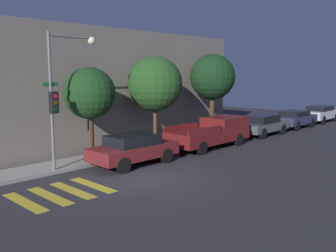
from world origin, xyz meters
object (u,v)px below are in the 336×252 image
at_px(sedan_far_end, 295,118).
at_px(tree_near_corner, 90,94).
at_px(traffic_light_pole, 62,86).
at_px(pickup_truck, 212,132).
at_px(tree_midblock, 155,84).
at_px(tree_far_end, 213,77).
at_px(sedan_tail_of_row, 320,113).
at_px(sedan_near_corner, 133,149).
at_px(sedan_middle, 262,124).

xyz_separation_m(sedan_far_end, tree_near_corner, (-17.59, 1.92, 2.54)).
relative_size(traffic_light_pole, pickup_truck, 1.07).
distance_m(pickup_truck, tree_midblock, 4.34).
height_order(tree_midblock, tree_far_end, tree_far_end).
bearing_deg(tree_midblock, sedan_far_end, -8.24).
distance_m(sedan_tail_of_row, tree_near_corner, 22.74).
relative_size(sedan_near_corner, pickup_truck, 0.77).
relative_size(tree_near_corner, tree_midblock, 0.88).
xyz_separation_m(sedan_middle, tree_far_end, (-3.16, 1.92, 3.23)).
distance_m(sedan_far_end, tree_midblock, 13.75).
bearing_deg(pickup_truck, sedan_far_end, -0.00).
relative_size(traffic_light_pole, tree_far_end, 1.08).
bearing_deg(tree_far_end, tree_near_corner, 180.00).
bearing_deg(pickup_truck, sedan_tail_of_row, -0.00).
bearing_deg(pickup_truck, tree_far_end, 37.72).
bearing_deg(sedan_near_corner, traffic_light_pole, 155.65).
bearing_deg(tree_far_end, sedan_tail_of_row, -8.40).
bearing_deg(tree_near_corner, tree_far_end, 0.00).
height_order(sedan_far_end, tree_midblock, tree_midblock).
bearing_deg(pickup_truck, traffic_light_pole, 171.78).
height_order(traffic_light_pole, pickup_truck, traffic_light_pole).
relative_size(sedan_middle, sedan_far_end, 1.02).
xyz_separation_m(sedan_far_end, tree_far_end, (-8.10, 1.92, 3.24)).
relative_size(pickup_truck, tree_far_end, 1.01).
relative_size(pickup_truck, sedan_far_end, 1.31).
height_order(sedan_middle, tree_midblock, tree_midblock).
xyz_separation_m(sedan_tail_of_row, tree_far_end, (-13.02, 1.92, 3.21)).
relative_size(sedan_far_end, tree_near_corner, 0.93).
relative_size(sedan_middle, tree_near_corner, 0.95).
distance_m(sedan_near_corner, pickup_truck, 6.00).
bearing_deg(pickup_truck, tree_near_corner, 164.64).
xyz_separation_m(traffic_light_pole, tree_far_end, (11.30, 0.65, 0.25)).
relative_size(pickup_truck, sedan_tail_of_row, 1.27).
xyz_separation_m(sedan_middle, sedan_far_end, (4.94, -0.00, -0.01)).
height_order(sedan_near_corner, sedan_middle, sedan_near_corner).
relative_size(sedan_far_end, tree_far_end, 0.77).
relative_size(sedan_far_end, tree_midblock, 0.82).
xyz_separation_m(traffic_light_pole, sedan_far_end, (19.40, -1.27, -2.98)).
height_order(pickup_truck, tree_far_end, tree_far_end).
height_order(traffic_light_pole, sedan_tail_of_row, traffic_light_pole).
distance_m(sedan_far_end, sedan_tail_of_row, 4.93).
bearing_deg(sedan_middle, sedan_near_corner, -180.00).
bearing_deg(sedan_far_end, traffic_light_pole, 176.24).
xyz_separation_m(sedan_middle, tree_near_corner, (-12.65, 1.92, 2.52)).
bearing_deg(tree_far_end, tree_midblock, 180.00).
relative_size(sedan_tail_of_row, tree_near_corner, 0.96).
height_order(pickup_truck, sedan_middle, pickup_truck).
bearing_deg(sedan_far_end, sedan_tail_of_row, 0.00).
bearing_deg(tree_midblock, pickup_truck, -35.37).
height_order(sedan_near_corner, tree_midblock, tree_midblock).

